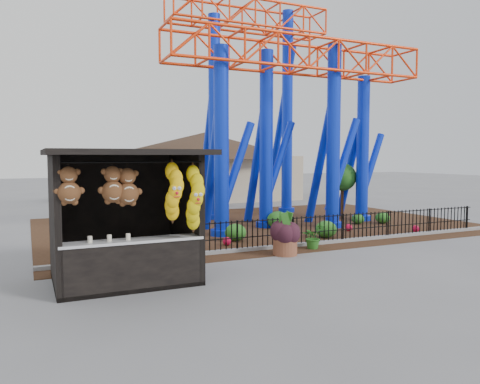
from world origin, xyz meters
name	(u,v)px	position (x,y,z in m)	size (l,w,h in m)	color
ground	(258,278)	(0.00, 0.00, 0.00)	(120.00, 120.00, 0.00)	slate
mulch_bed	(257,225)	(4.00, 8.00, 0.01)	(18.00, 12.00, 0.02)	#331E11
curb	(324,243)	(4.00, 3.00, 0.06)	(18.00, 0.18, 0.12)	gray
prize_booth	(126,218)	(-2.99, 0.89, 1.54)	(3.50, 3.40, 3.12)	black
picket_fence	(345,228)	(4.90, 3.00, 0.50)	(12.20, 0.06, 1.00)	black
roller_coaster	(278,77)	(5.12, 8.23, 6.44)	(11.00, 6.37, 10.82)	#0C2AD5
terracotta_planter	(285,245)	(1.95, 2.05, 0.29)	(0.73, 0.73, 0.58)	brown
planter_foliage	(285,225)	(1.95, 2.05, 0.90)	(0.70, 0.70, 0.64)	black
potted_plant	(313,237)	(3.24, 2.50, 0.39)	(0.70, 0.61, 0.78)	#235E1B
landscaping	(303,224)	(4.71, 5.43, 0.31)	(8.71, 3.71, 0.70)	#245F1C
pavilion	(205,155)	(6.00, 20.00, 3.07)	(15.00, 15.00, 4.80)	#BFAD8C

